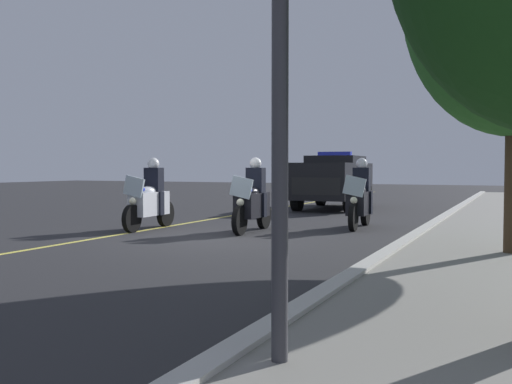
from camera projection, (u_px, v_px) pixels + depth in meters
The scene contains 7 objects.
ground_plane at pixel (218, 238), 12.04m from camera, with size 80.00×80.00×0.00m, color #28282B.
curb_strip at pixel (402, 245), 10.45m from camera, with size 48.00×0.24×0.15m, color #B7B5AD.
lane_stripe_center at pixel (128, 233), 13.01m from camera, with size 48.00×0.12×0.01m, color #E0D14C.
police_motorcycle_lead_left at pixel (150, 200), 13.79m from camera, with size 2.14×0.60×1.72m.
police_motorcycle_lead_right at pixel (253, 202), 13.29m from camera, with size 2.14×0.60×1.72m.
police_motorcycle_trailing at pixel (360, 200), 14.08m from camera, with size 2.14×0.60×1.72m.
police_suv at pixel (334, 179), 20.75m from camera, with size 5.00×2.30×2.05m.
Camera 1 is at (10.55, 5.75, 1.49)m, focal length 40.43 mm.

